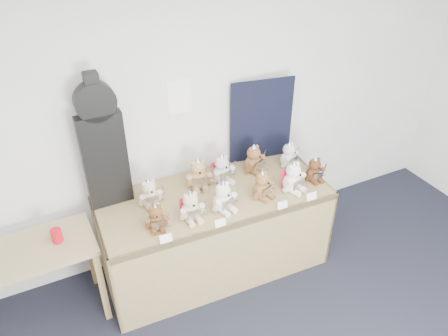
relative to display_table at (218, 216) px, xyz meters
name	(u,v)px	position (x,y,z in m)	size (l,w,h in m)	color
room_shell	(179,97)	(-0.10, 0.52, 0.93)	(6.00, 6.00, 6.00)	silver
display_table	(218,216)	(0.00, 0.00, 0.00)	(2.03, 0.91, 0.83)	olive
side_table	(34,262)	(-1.50, 0.13, 0.00)	(0.94, 0.54, 0.78)	#93794F
guitar_case	(103,144)	(-0.80, 0.37, 0.73)	(0.35, 0.11, 1.14)	black
navy_board	(261,121)	(0.66, 0.43, 0.58)	(0.60, 0.02, 0.80)	black
red_cup	(57,236)	(-1.29, 0.14, 0.18)	(0.08, 0.08, 0.11)	red
teddy_front_far_left	(156,218)	(-0.57, -0.11, 0.28)	(0.20, 0.18, 0.25)	brown
teddy_front_left	(191,207)	(-0.29, -0.12, 0.29)	(0.23, 0.19, 0.29)	beige
teddy_front_centre	(224,198)	(-0.01, -0.13, 0.29)	(0.25, 0.22, 0.29)	white
teddy_front_right	(262,186)	(0.36, -0.12, 0.29)	(0.23, 0.22, 0.28)	brown
teddy_front_far_right	(293,178)	(0.65, -0.15, 0.30)	(0.26, 0.24, 0.31)	white
teddy_front_end	(315,170)	(0.91, -0.11, 0.28)	(0.21, 0.17, 0.25)	#56301D
teddy_back_left	(150,194)	(-0.52, 0.19, 0.29)	(0.23, 0.19, 0.28)	beige
teddy_back_centre_left	(198,175)	(-0.07, 0.25, 0.30)	(0.26, 0.23, 0.32)	tan
teddy_back_centre_right	(222,170)	(0.16, 0.24, 0.29)	(0.25, 0.21, 0.30)	beige
teddy_back_right	(254,160)	(0.49, 0.25, 0.30)	(0.25, 0.23, 0.30)	brown
teddy_back_end	(289,156)	(0.83, 0.19, 0.28)	(0.22, 0.21, 0.27)	silver
entry_card_a	(166,238)	(-0.56, -0.30, 0.21)	(0.10, 0.00, 0.07)	white
entry_card_b	(220,223)	(-0.12, -0.31, 0.21)	(0.09, 0.00, 0.07)	white
entry_card_c	(282,205)	(0.43, -0.33, 0.21)	(0.09, 0.00, 0.07)	white
entry_card_d	(312,196)	(0.71, -0.35, 0.21)	(0.10, 0.00, 0.07)	white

